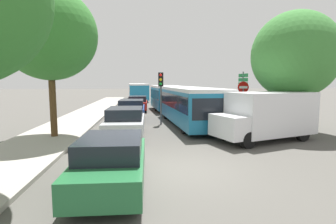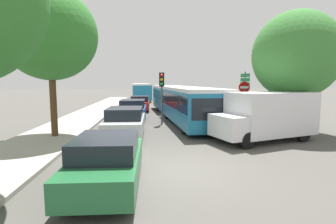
% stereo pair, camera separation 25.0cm
% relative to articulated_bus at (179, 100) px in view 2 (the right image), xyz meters
% --- Properties ---
extents(ground_plane, '(200.00, 200.00, 0.00)m').
position_rel_articulated_bus_xyz_m(ground_plane, '(-1.63, -12.39, -1.41)').
color(ground_plane, '#4F4C47').
extents(kerb_strip_left, '(3.20, 42.96, 0.14)m').
position_rel_articulated_bus_xyz_m(kerb_strip_left, '(-7.42, 4.09, -1.34)').
color(kerb_strip_left, '#9E998E').
rests_on(kerb_strip_left, ground).
extents(articulated_bus, '(3.73, 16.53, 2.43)m').
position_rel_articulated_bus_xyz_m(articulated_bus, '(0.00, 0.00, 0.00)').
color(articulated_bus, teal).
rests_on(articulated_bus, ground).
extents(city_bus_rear, '(3.25, 11.81, 2.51)m').
position_rel_articulated_bus_xyz_m(city_bus_rear, '(-3.45, 20.57, 0.05)').
color(city_bus_rear, teal).
rests_on(city_bus_rear, ground).
extents(queued_car_green, '(1.77, 4.02, 1.39)m').
position_rel_articulated_bus_xyz_m(queued_car_green, '(-3.61, -13.49, -0.70)').
color(queued_car_green, '#236638').
rests_on(queued_car_green, ground).
extents(queued_car_silver, '(1.93, 4.38, 1.51)m').
position_rel_articulated_bus_xyz_m(queued_car_silver, '(-3.64, -7.09, -0.64)').
color(queued_car_silver, '#B7BABF').
rests_on(queued_car_silver, ground).
extents(queued_car_blue, '(1.93, 4.38, 1.51)m').
position_rel_articulated_bus_xyz_m(queued_car_blue, '(-3.57, -1.17, -0.64)').
color(queued_car_blue, '#284799').
rests_on(queued_car_blue, ground).
extents(queued_car_red, '(1.85, 4.21, 1.45)m').
position_rel_articulated_bus_xyz_m(queued_car_red, '(-3.21, 5.00, -0.67)').
color(queued_car_red, '#B21E19').
rests_on(queued_car_red, ground).
extents(white_van, '(5.36, 3.46, 2.31)m').
position_rel_articulated_bus_xyz_m(white_van, '(3.14, -8.49, -0.16)').
color(white_van, silver).
rests_on(white_van, ground).
extents(traffic_light, '(0.35, 0.38, 3.40)m').
position_rel_articulated_bus_xyz_m(traffic_light, '(-1.57, -3.26, 1.09)').
color(traffic_light, '#56595E').
rests_on(traffic_light, ground).
extents(no_entry_sign, '(0.70, 0.08, 2.82)m').
position_rel_articulated_bus_xyz_m(no_entry_sign, '(3.39, -4.76, 0.47)').
color(no_entry_sign, '#56595E').
rests_on(no_entry_sign, ground).
extents(direction_sign_post, '(0.23, 1.40, 3.60)m').
position_rel_articulated_bus_xyz_m(direction_sign_post, '(5.18, -0.14, 1.16)').
color(direction_sign_post, '#56595E').
rests_on(direction_sign_post, ground).
extents(tree_left_mid, '(4.46, 4.46, 7.20)m').
position_rel_articulated_bus_xyz_m(tree_left_mid, '(-7.12, -7.14, 3.62)').
color(tree_left_mid, '#51381E').
rests_on(tree_left_mid, ground).
extents(tree_right_near, '(4.57, 4.57, 6.57)m').
position_rel_articulated_bus_xyz_m(tree_right_near, '(5.45, -6.66, 2.81)').
color(tree_right_near, '#51381E').
rests_on(tree_right_near, ground).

